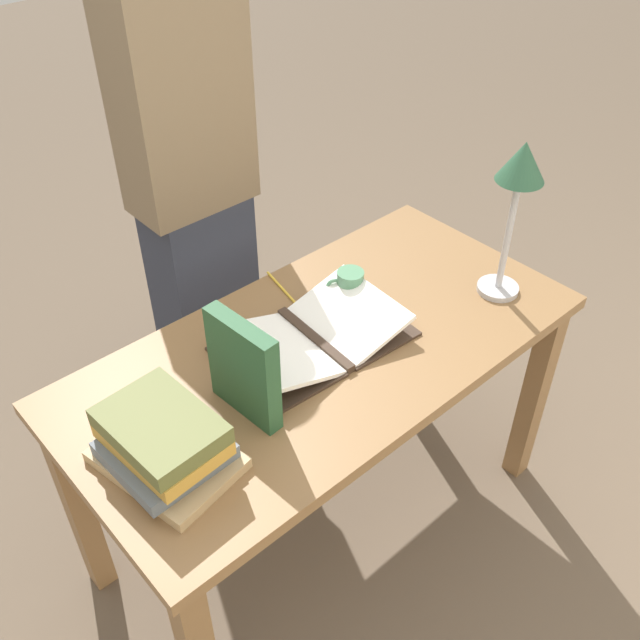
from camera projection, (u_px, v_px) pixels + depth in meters
ground_plane at (323, 519)px, 2.23m from camera, size 12.00×12.00×0.00m
reading_desk at (324, 377)px, 1.84m from camera, size 1.32×0.66×0.73m
open_book at (315, 336)px, 1.77m from camera, size 0.48×0.32×0.07m
book_stack_tall at (164, 443)px, 1.44m from camera, size 0.25×0.32×0.14m
book_standing_upright at (244, 369)px, 1.53m from camera, size 0.05×0.20×0.25m
reading_lamp at (519, 182)px, 1.74m from camera, size 0.12×0.12×0.44m
coffee_mug at (349, 285)px, 1.89m from camera, size 0.09×0.08×0.09m
pencil at (282, 288)px, 1.95m from camera, size 0.04×0.17×0.01m
person_reader at (193, 192)px, 2.14m from camera, size 0.36×0.22×1.68m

